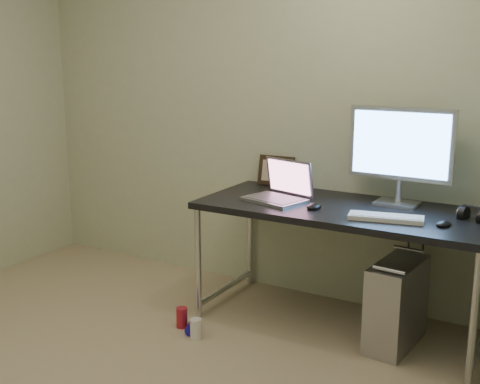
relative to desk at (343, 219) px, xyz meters
name	(u,v)px	position (x,y,z in m)	size (l,w,h in m)	color
wall_back	(247,110)	(-0.86, 0.37, 0.57)	(3.50, 0.02, 2.50)	beige
wall_right	(466,180)	(0.89, -1.38, 0.57)	(0.02, 3.50, 2.50)	beige
desk	(343,219)	(0.00, 0.00, 0.00)	(1.70, 0.75, 0.75)	black
tower_computer	(397,304)	(0.37, -0.08, -0.43)	(0.25, 0.49, 0.53)	#AAA9AE
cable_a	(408,256)	(0.32, 0.32, -0.28)	(0.01, 0.01, 0.70)	black
cable_b	(422,263)	(0.41, 0.30, -0.30)	(0.01, 0.01, 0.72)	black
can_red	(182,317)	(-0.82, -0.51, -0.61)	(0.07, 0.07, 0.13)	#B21D2E
can_white	(196,329)	(-0.66, -0.59, -0.62)	(0.07, 0.07, 0.12)	white
can_blue	(193,327)	(-0.72, -0.54, -0.64)	(0.07, 0.07, 0.12)	#1B12B2
laptop	(280,191)	(-0.40, -0.03, 0.13)	(0.41, 0.37, 0.24)	#B7B8BE
monitor	(401,148)	(0.26, 0.21, 0.41)	(0.62, 0.19, 0.58)	#B7B8BE
keyboard	(386,218)	(0.30, -0.16, 0.09)	(0.40, 0.13, 0.02)	white
mouse_right	(444,223)	(0.60, -0.13, 0.09)	(0.07, 0.11, 0.04)	black
mouse_left	(314,205)	(-0.13, -0.13, 0.09)	(0.07, 0.12, 0.04)	black
headphones	(473,216)	(0.71, 0.06, 0.10)	(0.17, 0.10, 0.10)	black
picture_frame	(276,171)	(-0.61, 0.33, 0.18)	(0.25, 0.03, 0.20)	black
webcam	(297,178)	(-0.41, 0.24, 0.16)	(0.04, 0.03, 0.12)	silver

